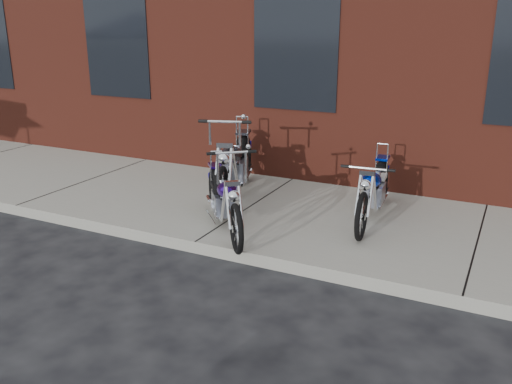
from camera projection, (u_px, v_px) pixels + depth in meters
The scene contains 5 objects.
ground at pixel (195, 254), 6.45m from camera, with size 120.00×120.00×0.00m, color black.
sidewalk at pixel (252, 210), 7.71m from camera, with size 22.00×3.00×0.15m, color gray.
chopper_purple at pixel (225, 202), 6.70m from camera, with size 1.35×1.60×1.13m.
chopper_blue at pixel (373, 192), 7.05m from camera, with size 0.50×2.06×0.89m.
chopper_third at pixel (235, 168), 7.90m from camera, with size 0.95×2.41×1.27m.
Camera 1 is at (3.28, -5.00, 2.64)m, focal length 38.00 mm.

